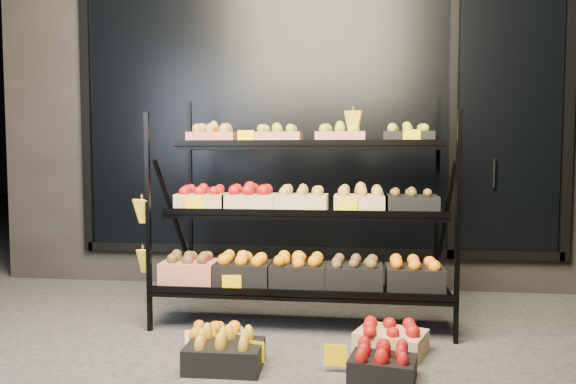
# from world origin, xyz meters

# --- Properties ---
(ground) EXTENTS (24.00, 24.00, 0.00)m
(ground) POSITION_xyz_m (0.00, 0.00, 0.00)
(ground) COLOR #514F4C
(ground) RESTS_ON ground
(building) EXTENTS (6.00, 2.08, 3.50)m
(building) POSITION_xyz_m (0.00, 2.59, 1.75)
(building) COLOR #2D2826
(building) RESTS_ON ground
(display_rack) EXTENTS (2.18, 1.02, 1.66)m
(display_rack) POSITION_xyz_m (-0.02, 0.60, 0.79)
(display_rack) COLOR black
(display_rack) RESTS_ON ground
(tag_floor_a) EXTENTS (0.13, 0.01, 0.12)m
(tag_floor_a) POSITION_xyz_m (-0.19, -0.40, 0.06)
(tag_floor_a) COLOR #FFC900
(tag_floor_a) RESTS_ON ground
(tag_floor_b) EXTENTS (0.13, 0.01, 0.12)m
(tag_floor_b) POSITION_xyz_m (0.28, -0.40, 0.06)
(tag_floor_b) COLOR #FFC900
(tag_floor_b) RESTS_ON ground
(floor_crate_left) EXTENTS (0.43, 0.37, 0.19)m
(floor_crate_left) POSITION_xyz_m (-0.46, -0.22, 0.09)
(floor_crate_left) COLOR #D6B07B
(floor_crate_left) RESTS_ON ground
(floor_crate_midleft) EXTENTS (0.43, 0.32, 0.21)m
(floor_crate_midleft) POSITION_xyz_m (-0.35, -0.42, 0.10)
(floor_crate_midleft) COLOR black
(floor_crate_midleft) RESTS_ON ground
(floor_crate_midright) EXTENTS (0.48, 0.42, 0.20)m
(floor_crate_midright) POSITION_xyz_m (0.60, -0.05, 0.10)
(floor_crate_midright) COLOR #D6B07B
(floor_crate_midright) RESTS_ON ground
(floor_crate_right) EXTENTS (0.39, 0.32, 0.18)m
(floor_crate_right) POSITION_xyz_m (0.53, -0.46, 0.09)
(floor_crate_right) COLOR black
(floor_crate_right) RESTS_ON ground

